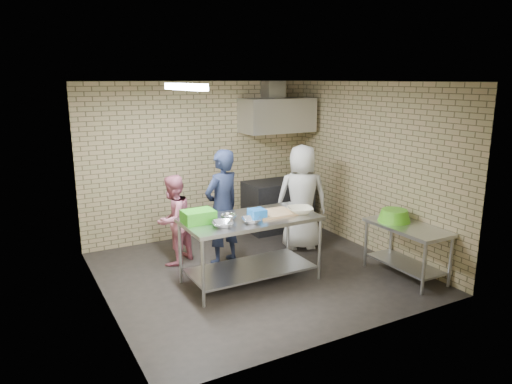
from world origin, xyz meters
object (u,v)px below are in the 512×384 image
at_px(side_counter, 406,251).
at_px(bottle_red, 274,118).
at_px(blue_tub, 257,214).
at_px(green_basin, 394,215).
at_px(bottle_green, 293,118).
at_px(green_crate, 198,216).
at_px(woman_white, 302,197).
at_px(man_navy, 222,207).
at_px(prep_table, 250,249).
at_px(stove, 278,205).
at_px(woman_pink, 173,220).

relative_size(side_counter, bottle_red, 6.67).
height_order(blue_tub, green_basin, blue_tub).
bearing_deg(bottle_green, green_crate, -143.95).
distance_m(green_crate, woman_white, 2.16).
relative_size(man_navy, woman_white, 1.01).
bearing_deg(woman_white, man_navy, 21.79).
xyz_separation_m(prep_table, man_navy, (-0.05, 0.79, 0.41)).
distance_m(prep_table, bottle_red, 3.07).
xyz_separation_m(side_counter, man_navy, (-2.06, 1.70, 0.50)).
height_order(stove, woman_pink, woman_pink).
bearing_deg(woman_white, bottle_green, -93.69).
height_order(prep_table, side_counter, prep_table).
bearing_deg(bottle_red, green_crate, -139.50).
bearing_deg(bottle_green, woman_pink, -160.46).
bearing_deg(prep_table, stove, 49.94).
height_order(stove, green_crate, green_crate).
xyz_separation_m(prep_table, woman_white, (1.36, 0.77, 0.40)).
height_order(side_counter, green_basin, green_basin).
bearing_deg(green_crate, bottle_red, 40.50).
xyz_separation_m(prep_table, bottle_green, (2.00, 2.09, 1.56)).
xyz_separation_m(blue_tub, bottle_green, (1.95, 2.19, 1.03)).
height_order(bottle_green, woman_pink, bottle_green).
bearing_deg(woman_pink, bottle_green, 164.70).
xyz_separation_m(side_counter, bottle_green, (0.00, 2.99, 1.64)).
xyz_separation_m(side_counter, stove, (-0.45, 2.75, 0.08)).
relative_size(prep_table, side_counter, 1.53).
bearing_deg(prep_table, green_crate, 170.27).
bearing_deg(side_counter, bottle_red, 97.62).
distance_m(bottle_red, woman_white, 1.78).
bearing_deg(woman_white, stove, -77.87).
relative_size(stove, green_crate, 2.95).
bearing_deg(bottle_green, stove, -151.93).
relative_size(green_crate, green_basin, 0.89).
bearing_deg(prep_table, blue_tub, -63.43).
bearing_deg(green_crate, man_navy, 46.12).
relative_size(stove, woman_white, 0.70).
distance_m(prep_table, man_navy, 0.90).
distance_m(stove, blue_tub, 2.52).
bearing_deg(bottle_red, blue_tub, -125.38).
bearing_deg(stove, prep_table, -130.06).
bearing_deg(bottle_red, stove, -101.77).
height_order(stove, woman_white, woman_white).
relative_size(blue_tub, bottle_green, 1.36).
height_order(blue_tub, woman_white, woman_white).
height_order(side_counter, blue_tub, blue_tub).
height_order(woman_pink, woman_white, woman_white).
height_order(stove, blue_tub, blue_tub).
height_order(bottle_red, man_navy, bottle_red).
bearing_deg(green_basin, man_navy, 144.64).
bearing_deg(blue_tub, prep_table, 116.57).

